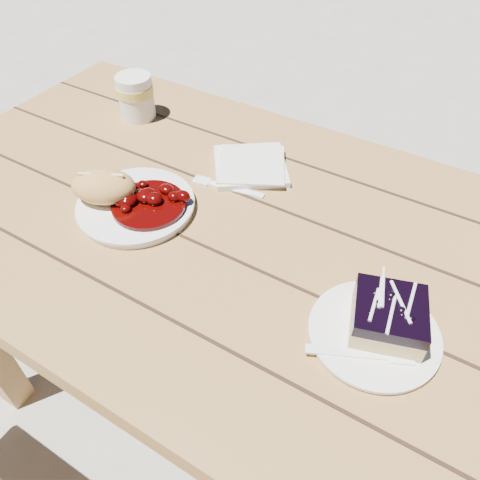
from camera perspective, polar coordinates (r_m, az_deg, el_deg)
The scene contains 11 objects.
ground at distance 1.46m, azimuth 10.29°, elevation -24.40°, with size 60.00×60.00×0.00m, color #A09B91.
picnic_table at distance 0.94m, azimuth 14.90°, elevation -11.49°, with size 2.00×1.55×0.75m.
main_plate at distance 0.93m, azimuth -12.54°, elevation 4.05°, with size 0.22×0.22×0.02m, color white.
goulash_stew at distance 0.90m, azimuth -11.18°, elevation 5.00°, with size 0.14×0.14×0.04m, color #3E0302, non-canonical shape.
bread_roll at distance 0.93m, azimuth -16.28°, elevation 6.28°, with size 0.12×0.08×0.06m, color tan.
dessert_plate at distance 0.75m, azimuth 15.99°, elevation -10.91°, with size 0.19×0.19×0.01m, color white.
blueberry_cake at distance 0.73m, azimuth 17.64°, elevation -8.85°, with size 0.13×0.13×0.06m.
fork_dessert at distance 0.71m, azimuth 13.08°, elevation -13.19°, with size 0.03×0.16×0.01m, color white, non-canonical shape.
napkin_stack at distance 1.02m, azimuth 1.27°, elevation 9.02°, with size 0.15×0.15×0.01m, color white.
fork_table at distance 0.96m, azimuth -0.62°, elevation 6.22°, with size 0.03×0.16×0.01m, color white, non-canonical shape.
second_cup at distance 1.20m, azimuth -12.56°, elevation 16.66°, with size 0.08×0.08×0.11m, color white.
Camera 1 is at (0.05, -0.55, 1.35)m, focal length 35.00 mm.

